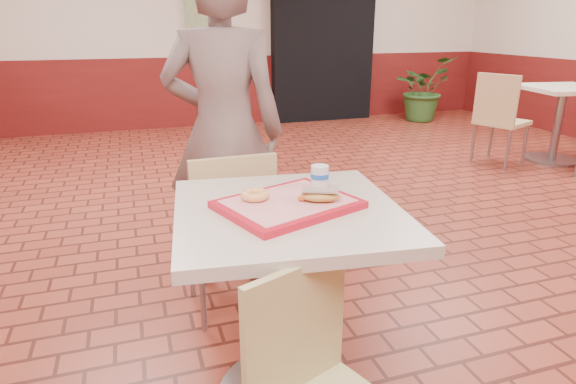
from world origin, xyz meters
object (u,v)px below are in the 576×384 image
object	(u,v)px
chair_main_back	(231,227)
serving_tray	(288,204)
long_john_donut	(319,196)
ring_donut	(255,195)
main_table	(288,276)
paper_cup	(320,176)
customer	(224,132)
second_table	(560,112)
potted_plant	(423,89)
chair_second_left	(499,115)

from	to	relation	value
chair_main_back	serving_tray	world-z (taller)	chair_main_back
long_john_donut	ring_donut	bearing A→B (deg)	156.57
main_table	paper_cup	bearing A→B (deg)	32.38
main_table	customer	xyz separation A→B (m)	(-0.03, 1.03, 0.33)
second_table	potted_plant	world-z (taller)	potted_plant
ring_donut	paper_cup	xyz separation A→B (m)	(0.27, 0.05, 0.03)
chair_main_back	paper_cup	distance (m)	0.74
main_table	serving_tray	world-z (taller)	serving_tray
second_table	potted_plant	bearing A→B (deg)	91.33
ring_donut	potted_plant	world-z (taller)	potted_plant
long_john_donut	paper_cup	size ratio (longest dim) A/B	1.83
chair_second_left	chair_main_back	bearing A→B (deg)	97.93
potted_plant	ring_donut	bearing A→B (deg)	-128.33
paper_cup	serving_tray	bearing A→B (deg)	-147.62
chair_main_back	long_john_donut	distance (m)	0.83
customer	chair_second_left	distance (m)	3.58
ring_donut	second_table	distance (m)	4.74
second_table	main_table	bearing A→B (deg)	-147.30
long_john_donut	paper_cup	distance (m)	0.15
main_table	potted_plant	bearing A→B (deg)	52.71
chair_main_back	serving_tray	xyz separation A→B (m)	(0.08, -0.67, 0.35)
customer	serving_tray	distance (m)	1.03
chair_main_back	chair_second_left	bearing A→B (deg)	-151.46
serving_tray	chair_second_left	distance (m)	4.11
serving_tray	potted_plant	bearing A→B (deg)	52.71
main_table	potted_plant	distance (m)	6.39
chair_main_back	customer	size ratio (longest dim) A/B	0.49
ring_donut	potted_plant	distance (m)	6.42
main_table	serving_tray	bearing A→B (deg)	26.57
second_table	potted_plant	distance (m)	2.56
serving_tray	long_john_donut	size ratio (longest dim) A/B	2.86
customer	serving_tray	bearing A→B (deg)	110.51
chair_second_left	paper_cup	bearing A→B (deg)	106.94
customer	potted_plant	world-z (taller)	customer
customer	long_john_donut	bearing A→B (deg)	115.83
main_table	long_john_donut	xyz separation A→B (m)	(0.10, -0.04, 0.32)
main_table	chair_main_back	world-z (taller)	chair_main_back
customer	ring_donut	size ratio (longest dim) A/B	17.55
serving_tray	paper_cup	bearing A→B (deg)	32.38
ring_donut	second_table	world-z (taller)	ring_donut
customer	long_john_donut	distance (m)	1.08
chair_second_left	ring_donut	bearing A→B (deg)	105.13
customer	potted_plant	xyz separation A→B (m)	(3.90, 4.05, -0.40)
ring_donut	chair_main_back	bearing A→B (deg)	87.82
serving_tray	chair_second_left	world-z (taller)	chair_second_left
serving_tray	potted_plant	size ratio (longest dim) A/B	0.46
chair_second_left	potted_plant	size ratio (longest dim) A/B	0.99
ring_donut	potted_plant	bearing A→B (deg)	51.67
ring_donut	potted_plant	xyz separation A→B (m)	(3.98, 5.03, -0.39)
chair_second_left	customer	bearing A→B (deg)	93.35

